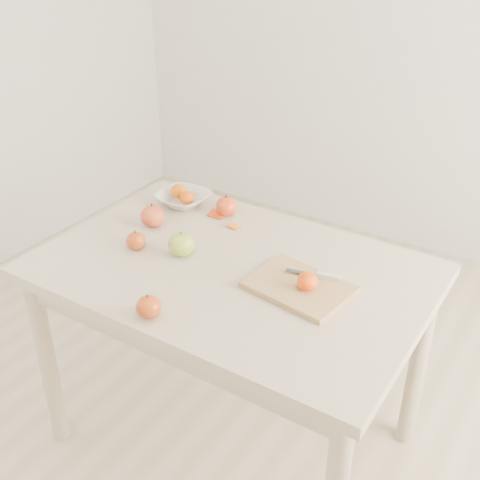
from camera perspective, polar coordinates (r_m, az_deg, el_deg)
The scene contains 15 objects.
ground at distance 2.36m, azimuth -0.69°, elevation -18.08°, with size 3.50×3.50×0.00m, color #C6B293.
table at distance 1.93m, azimuth -0.81°, elevation -4.98°, with size 1.20×0.80×0.75m.
cutting_board at distance 1.77m, azimuth 5.62°, elevation -4.45°, with size 0.29×0.21×0.02m, color tan.
board_tangerine at distance 1.73m, azimuth 6.41°, elevation -3.91°, with size 0.06×0.06×0.05m, color #E44508.
fruit_bowl at distance 2.25m, azimuth -5.43°, elevation 3.90°, with size 0.19×0.19×0.05m, color white.
bowl_tangerine_near at distance 2.26m, azimuth -5.81°, elevation 4.65°, with size 0.06×0.06×0.06m, color #D26107.
bowl_tangerine_far at distance 2.22m, azimuth -5.07°, elevation 4.03°, with size 0.06×0.06×0.05m, color #DB5007.
orange_peel_a at distance 2.17m, azimuth -2.24°, elevation 2.36°, with size 0.06×0.04×0.00m, color #C6430E.
orange_peel_b at distance 2.09m, azimuth -0.61°, elevation 1.27°, with size 0.04×0.04×0.00m, color orange.
paring_knife at distance 1.80m, azimuth 8.01°, elevation -3.39°, with size 0.17×0.06×0.01m.
apple_green at distance 1.92m, azimuth -5.58°, elevation -0.42°, with size 0.09×0.09×0.08m, color olive.
apple_red_b at distance 2.11m, azimuth -8.29°, elevation 2.28°, with size 0.09×0.09×0.08m, color #A61D20.
apple_red_c at distance 1.66m, azimuth -8.68°, elevation -6.27°, with size 0.07×0.07×0.06m, color maroon.
apple_red_d at distance 1.98m, azimuth -9.84°, elevation -0.05°, with size 0.06×0.06×0.06m, color maroon.
apple_red_a at distance 2.16m, azimuth -1.30°, elevation 3.23°, with size 0.08×0.08×0.07m, color #A21114.
Camera 1 is at (0.88, -1.32, 1.75)m, focal length 45.00 mm.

